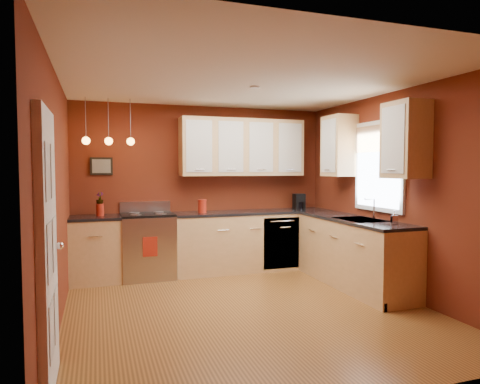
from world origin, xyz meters
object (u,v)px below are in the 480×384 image
object	(u,v)px
gas_range	(148,245)
red_canister	(202,206)
coffee_maker	(299,202)
soap_pump	(395,217)
sink	(360,221)

from	to	relation	value
gas_range	red_canister	world-z (taller)	red_canister
gas_range	red_canister	size ratio (longest dim) A/B	5.45
gas_range	coffee_maker	distance (m)	2.57
gas_range	soap_pump	bearing A→B (deg)	-36.89
sink	coffee_maker	distance (m)	1.59
coffee_maker	soap_pump	size ratio (longest dim) A/B	1.54
sink	red_canister	bearing A→B (deg)	141.20
sink	soap_pump	xyz separation A→B (m)	(0.11, -0.55, 0.11)
red_canister	coffee_maker	size ratio (longest dim) A/B	0.80
sink	coffee_maker	xyz separation A→B (m)	(-0.12, 1.58, 0.14)
red_canister	soap_pump	bearing A→B (deg)	-46.25
gas_range	sink	world-z (taller)	sink
soap_pump	red_canister	bearing A→B (deg)	133.75
red_canister	coffee_maker	xyz separation A→B (m)	(1.69, 0.12, 0.01)
gas_range	coffee_maker	world-z (taller)	coffee_maker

